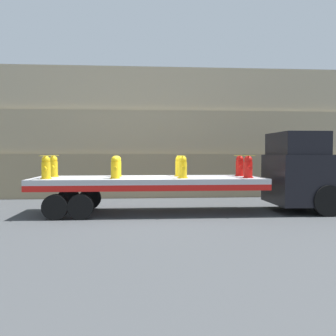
{
  "coord_description": "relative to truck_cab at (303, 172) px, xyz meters",
  "views": [
    {
      "loc": [
        -0.33,
        -13.53,
        2.15
      ],
      "look_at": [
        0.7,
        0.0,
        1.63
      ],
      "focal_mm": 40.0,
      "sensor_mm": 36.0,
      "label": 1
    }
  ],
  "objects": [
    {
      "name": "fire_hydrant_yellow_far_1",
      "position": [
        -6.94,
        0.56,
        0.2
      ],
      "size": [
        0.37,
        0.62,
        0.78
      ],
      "color": "gold",
      "rests_on": "flatbed_trailer"
    },
    {
      "name": "flatbed_trailer",
      "position": [
        -6.22,
        0.0,
        -0.41
      ],
      "size": [
        8.21,
        2.65,
        1.3
      ],
      "color": "#B2B2B7",
      "rests_on": "ground_plane"
    },
    {
      "name": "truck_cab",
      "position": [
        0.0,
        0.0,
        0.0
      ],
      "size": [
        2.28,
        2.67,
        2.94
      ],
      "color": "black",
      "rests_on": "ground_plane"
    },
    {
      "name": "ground_plane",
      "position": [
        -5.77,
        0.0,
        -1.47
      ],
      "size": [
        120.0,
        120.0,
        0.0
      ],
      "primitive_type": "plane",
      "color": "#3F4244"
    },
    {
      "name": "fire_hydrant_yellow_near_0",
      "position": [
        -9.28,
        -0.56,
        0.2
      ],
      "size": [
        0.37,
        0.62,
        0.78
      ],
      "color": "gold",
      "rests_on": "flatbed_trailer"
    },
    {
      "name": "fire_hydrant_yellow_far_2",
      "position": [
        -4.61,
        0.56,
        0.2
      ],
      "size": [
        0.37,
        0.62,
        0.78
      ],
      "color": "gold",
      "rests_on": "flatbed_trailer"
    },
    {
      "name": "fire_hydrant_red_far_3",
      "position": [
        -2.27,
        0.56,
        0.2
      ],
      "size": [
        0.37,
        0.62,
        0.78
      ],
      "color": "red",
      "rests_on": "flatbed_trailer"
    },
    {
      "name": "fire_hydrant_yellow_far_0",
      "position": [
        -9.28,
        0.56,
        0.2
      ],
      "size": [
        0.37,
        0.62,
        0.78
      ],
      "color": "gold",
      "rests_on": "flatbed_trailer"
    },
    {
      "name": "rock_cliff",
      "position": [
        -5.77,
        6.18,
        1.72
      ],
      "size": [
        60.0,
        3.3,
        6.4
      ],
      "color": "gray",
      "rests_on": "ground_plane"
    },
    {
      "name": "cargo_strap_rear",
      "position": [
        -9.28,
        0.0,
        0.61
      ],
      "size": [
        0.05,
        2.75,
        0.01
      ],
      "color": "yellow",
      "rests_on": "fire_hydrant_yellow_near_0"
    },
    {
      "name": "cargo_strap_middle",
      "position": [
        -4.61,
        0.0,
        0.61
      ],
      "size": [
        0.05,
        2.75,
        0.01
      ],
      "color": "yellow",
      "rests_on": "fire_hydrant_yellow_near_2"
    },
    {
      "name": "fire_hydrant_yellow_near_1",
      "position": [
        -6.94,
        -0.56,
        0.2
      ],
      "size": [
        0.37,
        0.62,
        0.78
      ],
      "color": "gold",
      "rests_on": "flatbed_trailer"
    },
    {
      "name": "fire_hydrant_yellow_near_2",
      "position": [
        -4.61,
        -0.56,
        0.2
      ],
      "size": [
        0.37,
        0.62,
        0.78
      ],
      "color": "gold",
      "rests_on": "flatbed_trailer"
    },
    {
      "name": "cargo_strap_front",
      "position": [
        -2.27,
        0.0,
        0.61
      ],
      "size": [
        0.05,
        2.75,
        0.01
      ],
      "color": "yellow",
      "rests_on": "fire_hydrant_red_near_3"
    },
    {
      "name": "fire_hydrant_red_near_3",
      "position": [
        -2.27,
        -0.56,
        0.2
      ],
      "size": [
        0.37,
        0.62,
        0.78
      ],
      "color": "red",
      "rests_on": "flatbed_trailer"
    }
  ]
}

